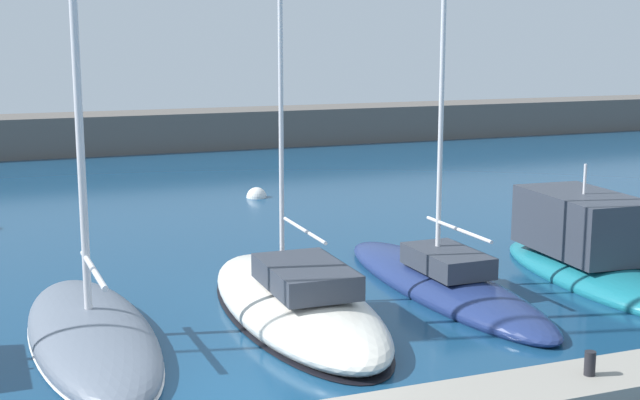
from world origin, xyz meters
The scene contains 8 objects.
ground_plane centered at (0.00, 0.00, 0.00)m, with size 120.00×120.00×0.00m, color navy.
breakwater_seawall centered at (0.00, 34.49, 1.04)m, with size 108.00×3.68×2.07m, color #5B5651.
sailboat_slate_third centered at (-2.35, 3.92, 0.21)m, with size 2.65×8.27×12.82m.
sailboat_ivory_fourth centered at (2.17, 3.91, 0.36)m, with size 3.05×8.70×18.73m.
sailboat_navy_fifth centered at (6.27, 4.56, 0.28)m, with size 2.40×9.34×16.50m.
motorboat_teal_sixth centered at (10.53, 4.17, 0.62)m, with size 3.12×8.22×3.32m.
mooring_buoy_white centered at (5.76, 18.43, 0.00)m, with size 0.81×0.81×0.81m, color white.
dock_bollard centered at (5.54, -2.08, 0.57)m, with size 0.20×0.20×0.44m, color black.
Camera 1 is at (-4.27, -14.08, 6.28)m, focal length 49.47 mm.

